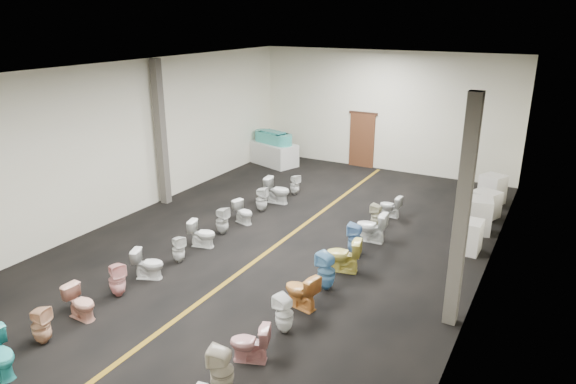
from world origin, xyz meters
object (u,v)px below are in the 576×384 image
at_px(appliance_crate_b, 478,215).
at_px(toilet_right_4, 284,314).
at_px(toilet_left_8, 244,212).
at_px(appliance_crate_c, 485,204).
at_px(toilet_right_5, 301,291).
at_px(toilet_left_4, 148,264).
at_px(display_table, 273,154).
at_px(toilet_left_1, 41,325).
at_px(bathtub, 273,138).
at_px(toilet_left_10, 277,190).
at_px(toilet_right_6, 326,271).
at_px(toilet_left_7, 222,221).
at_px(toilet_left_0, 0,354).
at_px(appliance_crate_a, 467,236).
at_px(toilet_right_3, 250,343).
at_px(toilet_right_10, 377,216).
at_px(toilet_left_3, 117,279).
at_px(toilet_right_7, 343,255).
at_px(toilet_right_9, 371,227).
at_px(toilet_left_6, 202,234).
at_px(toilet_right_11, 390,206).
at_px(toilet_right_2, 222,371).
at_px(toilet_left_5, 178,249).
at_px(toilet_left_11, 295,185).
at_px(toilet_right_8, 355,239).
at_px(appliance_crate_d, 492,189).
at_px(toilet_left_9, 261,199).
at_px(toilet_left_2, 81,303).

distance_m(appliance_crate_b, toilet_right_4, 7.13).
relative_size(appliance_crate_b, toilet_left_8, 1.47).
distance_m(appliance_crate_c, toilet_right_5, 7.49).
bearing_deg(toilet_left_4, display_table, -9.00).
bearing_deg(toilet_right_5, toilet_left_1, -35.23).
xyz_separation_m(bathtub, toilet_left_10, (2.39, -3.80, -0.66)).
bearing_deg(toilet_right_6, toilet_right_4, 15.08).
relative_size(appliance_crate_c, toilet_left_1, 1.08).
bearing_deg(toilet_right_6, toilet_left_7, -94.37).
bearing_deg(toilet_right_5, appliance_crate_c, 172.38).
height_order(display_table, toilet_left_0, display_table).
height_order(appliance_crate_a, toilet_right_3, appliance_crate_a).
distance_m(toilet_left_1, toilet_right_10, 8.84).
relative_size(toilet_left_3, toilet_right_7, 0.94).
bearing_deg(toilet_right_9, bathtub, -133.99).
distance_m(appliance_crate_b, toilet_left_6, 7.51).
xyz_separation_m(appliance_crate_a, toilet_right_11, (-2.46, 1.36, -0.09)).
relative_size(bathtub, appliance_crate_c, 2.27).
bearing_deg(toilet_right_2, bathtub, -167.55).
distance_m(toilet_left_5, toilet_right_3, 4.28).
relative_size(toilet_left_11, toilet_right_9, 0.83).
bearing_deg(toilet_left_10, toilet_left_11, -12.10).
bearing_deg(toilet_right_7, toilet_left_1, -46.80).
height_order(toilet_left_6, toilet_right_5, toilet_right_5).
xyz_separation_m(toilet_left_6, toilet_right_9, (3.71, 2.42, 0.06)).
height_order(toilet_left_8, toilet_left_10, toilet_left_10).
xyz_separation_m(display_table, toilet_right_5, (5.94, -8.97, -0.05)).
distance_m(appliance_crate_b, toilet_left_0, 11.65).
bearing_deg(toilet_left_7, toilet_left_3, 179.65).
xyz_separation_m(toilet_right_7, toilet_right_8, (-0.08, 0.96, 0.00)).
relative_size(display_table, toilet_left_11, 2.90).
relative_size(appliance_crate_d, toilet_left_6, 1.32).
xyz_separation_m(toilet_right_2, toilet_right_3, (-0.06, 0.89, -0.06)).
xyz_separation_m(toilet_left_9, toilet_right_9, (3.70, -0.46, 0.03)).
bearing_deg(toilet_right_10, appliance_crate_a, 85.62).
height_order(toilet_left_10, toilet_right_5, toilet_left_10).
height_order(toilet_left_7, toilet_left_10, toilet_left_10).
bearing_deg(toilet_left_11, toilet_right_4, -138.87).
distance_m(toilet_left_1, toilet_right_11, 9.79).
relative_size(appliance_crate_d, toilet_right_6, 1.09).
xyz_separation_m(appliance_crate_a, toilet_left_7, (-6.08, -2.10, -0.04)).
xyz_separation_m(toilet_left_4, toilet_right_3, (3.65, -1.39, 0.00)).
xyz_separation_m(display_table, toilet_right_3, (5.97, -10.92, -0.08)).
bearing_deg(toilet_left_3, toilet_right_8, -20.63).
distance_m(bathtub, toilet_right_2, 13.28).
xyz_separation_m(toilet_left_3, toilet_right_10, (3.56, 6.23, -0.04)).
bearing_deg(appliance_crate_c, toilet_left_8, -147.27).
bearing_deg(toilet_left_3, toilet_left_2, -159.03).
height_order(appliance_crate_c, toilet_left_9, appliance_crate_c).
relative_size(appliance_crate_a, toilet_left_7, 1.09).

